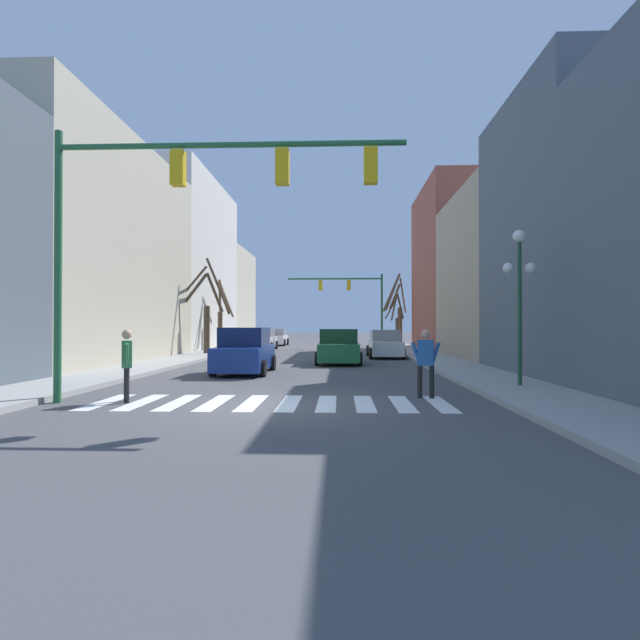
{
  "coord_description": "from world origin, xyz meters",
  "views": [
    {
      "loc": [
        1.66,
        -11.42,
        1.87
      ],
      "look_at": [
        0.05,
        29.21,
        2.31
      ],
      "focal_mm": 28.0,
      "sensor_mm": 36.0,
      "label": 1
    }
  ],
  "objects_px": {
    "traffic_signal_near": "(186,197)",
    "car_parked_right_near": "(245,352)",
    "car_driving_away_lane": "(276,338)",
    "pedestrian_crossing_street": "(127,359)",
    "pedestrian_waiting_at_curb": "(426,357)",
    "car_parked_left_mid": "(339,347)",
    "car_parked_right_mid": "(262,340)",
    "street_tree_left_far": "(397,321)",
    "street_lamp_right_corner": "(519,275)",
    "car_at_intersection": "(249,343)",
    "street_tree_left_mid": "(397,311)",
    "car_parked_right_far": "(385,344)",
    "street_tree_right_far": "(222,315)",
    "street_tree_left_near": "(206,311)",
    "traffic_signal_far": "(353,293)"
  },
  "relations": [
    {
      "from": "traffic_signal_near",
      "to": "car_parked_right_near",
      "type": "relative_size",
      "value": 1.96
    },
    {
      "from": "car_driving_away_lane",
      "to": "pedestrian_crossing_street",
      "type": "xyz_separation_m",
      "value": [
        0.73,
        -34.31,
        0.32
      ]
    },
    {
      "from": "traffic_signal_near",
      "to": "pedestrian_waiting_at_curb",
      "type": "bearing_deg",
      "value": 10.98
    },
    {
      "from": "car_parked_left_mid",
      "to": "pedestrian_waiting_at_curb",
      "type": "xyz_separation_m",
      "value": [
        2.27,
        -11.49,
        0.26
      ]
    },
    {
      "from": "car_parked_right_mid",
      "to": "street_tree_left_far",
      "type": "xyz_separation_m",
      "value": [
        10.86,
        5.26,
        1.49
      ]
    },
    {
      "from": "street_lamp_right_corner",
      "to": "car_at_intersection",
      "type": "height_order",
      "value": "street_lamp_right_corner"
    },
    {
      "from": "pedestrian_waiting_at_curb",
      "to": "car_driving_away_lane",
      "type": "bearing_deg",
      "value": -61.51
    },
    {
      "from": "street_tree_left_far",
      "to": "pedestrian_waiting_at_curb",
      "type": "bearing_deg",
      "value": -95.09
    },
    {
      "from": "car_parked_right_near",
      "to": "street_tree_left_mid",
      "type": "xyz_separation_m",
      "value": [
        8.78,
        24.58,
        2.29
      ]
    },
    {
      "from": "car_at_intersection",
      "to": "car_parked_right_far",
      "type": "xyz_separation_m",
      "value": [
        8.53,
        -3.12,
        0.02
      ]
    },
    {
      "from": "pedestrian_waiting_at_curb",
      "to": "street_tree_right_far",
      "type": "height_order",
      "value": "street_tree_right_far"
    },
    {
      "from": "pedestrian_crossing_street",
      "to": "street_tree_left_far",
      "type": "bearing_deg",
      "value": -42.68
    },
    {
      "from": "car_parked_right_near",
      "to": "car_at_intersection",
      "type": "bearing_deg",
      "value": -170.43
    },
    {
      "from": "street_tree_left_near",
      "to": "car_parked_right_near",
      "type": "bearing_deg",
      "value": -67.82
    },
    {
      "from": "traffic_signal_far",
      "to": "car_parked_right_far",
      "type": "distance_m",
      "value": 13.08
    },
    {
      "from": "street_tree_left_far",
      "to": "street_tree_left_mid",
      "type": "height_order",
      "value": "street_tree_left_mid"
    },
    {
      "from": "car_at_intersection",
      "to": "street_tree_left_mid",
      "type": "height_order",
      "value": "street_tree_left_mid"
    },
    {
      "from": "car_parked_right_far",
      "to": "car_parked_right_mid",
      "type": "xyz_separation_m",
      "value": [
        -8.57,
        8.81,
        0.02
      ]
    },
    {
      "from": "car_parked_left_mid",
      "to": "street_tree_left_mid",
      "type": "height_order",
      "value": "street_tree_left_mid"
    },
    {
      "from": "street_lamp_right_corner",
      "to": "car_parked_right_near",
      "type": "bearing_deg",
      "value": 151.71
    },
    {
      "from": "street_tree_right_far",
      "to": "street_tree_left_mid",
      "type": "xyz_separation_m",
      "value": [
        13.54,
        8.45,
        0.48
      ]
    },
    {
      "from": "traffic_signal_near",
      "to": "car_parked_left_mid",
      "type": "bearing_deg",
      "value": 73.94
    },
    {
      "from": "car_parked_right_mid",
      "to": "car_driving_away_lane",
      "type": "bearing_deg",
      "value": -0.09
    },
    {
      "from": "car_at_intersection",
      "to": "street_tree_left_far",
      "type": "xyz_separation_m",
      "value": [
        10.81,
        10.96,
        1.52
      ]
    },
    {
      "from": "traffic_signal_far",
      "to": "car_at_intersection",
      "type": "height_order",
      "value": "traffic_signal_far"
    },
    {
      "from": "traffic_signal_near",
      "to": "pedestrian_crossing_street",
      "type": "height_order",
      "value": "traffic_signal_near"
    },
    {
      "from": "car_driving_away_lane",
      "to": "traffic_signal_near",
      "type": "bearing_deg",
      "value": -176.29
    },
    {
      "from": "street_lamp_right_corner",
      "to": "street_tree_right_far",
      "type": "relative_size",
      "value": 0.89
    },
    {
      "from": "street_tree_left_mid",
      "to": "street_tree_left_near",
      "type": "bearing_deg",
      "value": -135.54
    },
    {
      "from": "car_driving_away_lane",
      "to": "street_tree_left_mid",
      "type": "distance_m",
      "value": 11.49
    },
    {
      "from": "street_lamp_right_corner",
      "to": "car_at_intersection",
      "type": "distance_m",
      "value": 21.07
    },
    {
      "from": "street_tree_left_mid",
      "to": "car_parked_left_mid",
      "type": "bearing_deg",
      "value": -104.68
    },
    {
      "from": "street_lamp_right_corner",
      "to": "street_tree_left_mid",
      "type": "relative_size",
      "value": 0.71
    },
    {
      "from": "traffic_signal_near",
      "to": "street_tree_right_far",
      "type": "xyz_separation_m",
      "value": [
        -4.78,
        23.72,
        -2.33
      ]
    },
    {
      "from": "car_parked_right_far",
      "to": "street_lamp_right_corner",
      "type": "bearing_deg",
      "value": -170.07
    },
    {
      "from": "traffic_signal_near",
      "to": "traffic_signal_far",
      "type": "distance_m",
      "value": 30.22
    },
    {
      "from": "street_tree_right_far",
      "to": "car_at_intersection",
      "type": "bearing_deg",
      "value": -51.12
    },
    {
      "from": "street_tree_right_far",
      "to": "pedestrian_crossing_street",
      "type": "bearing_deg",
      "value": -82.08
    },
    {
      "from": "car_parked_right_mid",
      "to": "street_tree_left_mid",
      "type": "bearing_deg",
      "value": -61.58
    },
    {
      "from": "car_driving_away_lane",
      "to": "car_parked_right_far",
      "type": "relative_size",
      "value": 0.94
    },
    {
      "from": "traffic_signal_far",
      "to": "car_parked_right_near",
      "type": "bearing_deg",
      "value": -102.29
    },
    {
      "from": "car_parked_right_mid",
      "to": "street_tree_right_far",
      "type": "xyz_separation_m",
      "value": [
        -2.53,
        -2.49,
        1.86
      ]
    },
    {
      "from": "car_parked_right_mid",
      "to": "traffic_signal_near",
      "type": "bearing_deg",
      "value": -175.09
    },
    {
      "from": "car_at_intersection",
      "to": "street_tree_right_far",
      "type": "xyz_separation_m",
      "value": [
        -2.58,
        3.2,
        1.9
      ]
    },
    {
      "from": "traffic_signal_near",
      "to": "car_at_intersection",
      "type": "distance_m",
      "value": 21.07
    },
    {
      "from": "traffic_signal_far",
      "to": "street_tree_left_mid",
      "type": "relative_size",
      "value": 1.25
    },
    {
      "from": "car_driving_away_lane",
      "to": "street_tree_left_mid",
      "type": "xyz_separation_m",
      "value": [
        10.99,
        -2.34,
        2.39
      ]
    },
    {
      "from": "car_parked_right_mid",
      "to": "street_tree_left_mid",
      "type": "relative_size",
      "value": 0.76
    },
    {
      "from": "car_parked_left_mid",
      "to": "car_parked_right_mid",
      "type": "bearing_deg",
      "value": 23.44
    },
    {
      "from": "car_driving_away_lane",
      "to": "street_tree_right_far",
      "type": "distance_m",
      "value": 11.25
    }
  ]
}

